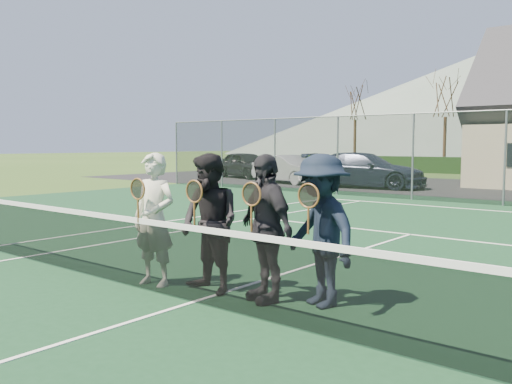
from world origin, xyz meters
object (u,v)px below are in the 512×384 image
player_b (210,223)px  player_c (266,228)px  player_a (154,219)px  tennis_net (193,260)px  car_b (289,169)px  car_c (365,170)px  player_d (321,230)px  car_a (246,165)px

player_b → player_c: same height
player_a → tennis_net: bearing=-14.3°
player_a → player_c: (1.62, 0.37, -0.00)m
car_b → player_b: size_ratio=2.38×
car_b → player_c: player_c is taller
player_a → player_b: (0.84, 0.21, -0.00)m
car_c → player_d: size_ratio=3.02×
car_b → player_a: bearing=-136.5°
player_c → player_a: bearing=-167.1°
car_b → player_a: 19.90m
car_a → car_c: car_c is taller
car_a → car_b: (4.52, -2.01, -0.07)m
tennis_net → player_a: bearing=165.7°
player_b → player_d: 1.47m
tennis_net → player_b: size_ratio=6.49×
player_b → player_c: (0.78, 0.17, 0.00)m
player_b → player_a: bearing=-166.3°
player_c → player_d: bearing=21.3°
car_a → player_c: size_ratio=2.51×
car_c → player_c: 18.34m
car_c → player_d: bearing=-162.0°
car_a → car_b: bearing=-97.5°
player_d → player_b: bearing=-163.7°
player_a → player_b: bearing=13.7°
car_b → player_d: (12.33, -16.55, 0.22)m
player_a → player_b: size_ratio=1.00×
player_a → car_c: bearing=109.0°
car_a → player_b: player_b is taller
car_b → car_c: 4.19m
car_a → car_b: 4.95m
car_b → player_d: size_ratio=2.38×
car_a → player_b: bearing=-124.3°
car_c → player_b: size_ratio=3.02×
car_a → player_c: (16.21, -18.81, 0.15)m
car_a → player_d: 25.07m
car_a → player_d: player_d is taller
player_b → player_d: bearing=16.3°
car_b → tennis_net: size_ratio=0.37×
tennis_net → car_a: bearing=128.7°
car_b → car_c: size_ratio=0.79×
car_a → player_a: player_a is taller
car_c → player_b: (6.72, -16.90, 0.13)m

